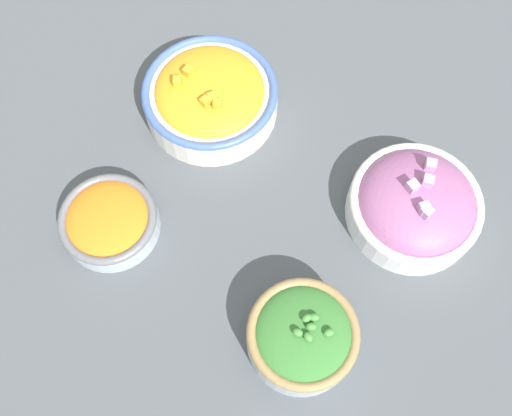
# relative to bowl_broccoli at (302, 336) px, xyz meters

# --- Properties ---
(ground_plane) EXTENTS (3.00, 3.00, 0.00)m
(ground_plane) POSITION_rel_bowl_broccoli_xyz_m (-0.13, 0.12, -0.04)
(ground_plane) COLOR #4C5156
(bowl_broccoli) EXTENTS (0.13, 0.13, 0.08)m
(bowl_broccoli) POSITION_rel_bowl_broccoli_xyz_m (0.00, 0.00, 0.00)
(bowl_broccoli) COLOR #B2C1CC
(bowl_broccoli) RESTS_ON ground_plane
(bowl_squash) EXTENTS (0.19, 0.19, 0.08)m
(bowl_squash) POSITION_rel_bowl_broccoli_xyz_m (-0.27, 0.24, -0.00)
(bowl_squash) COLOR silver
(bowl_squash) RESTS_ON ground_plane
(bowl_carrots) EXTENTS (0.13, 0.13, 0.05)m
(bowl_carrots) POSITION_rel_bowl_broccoli_xyz_m (-0.29, 0.01, -0.01)
(bowl_carrots) COLOR #B2C1CC
(bowl_carrots) RESTS_ON ground_plane
(bowl_red_onion) EXTENTS (0.18, 0.18, 0.08)m
(bowl_red_onion) POSITION_rel_bowl_broccoli_xyz_m (0.05, 0.23, -0.00)
(bowl_red_onion) COLOR white
(bowl_red_onion) RESTS_ON ground_plane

